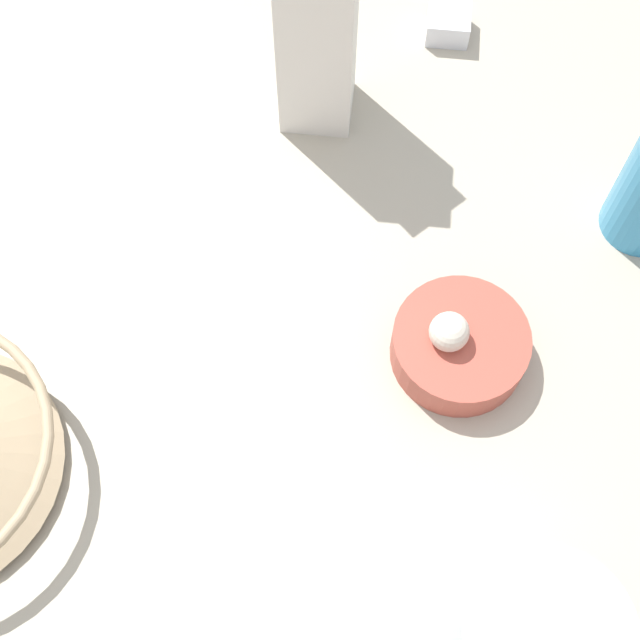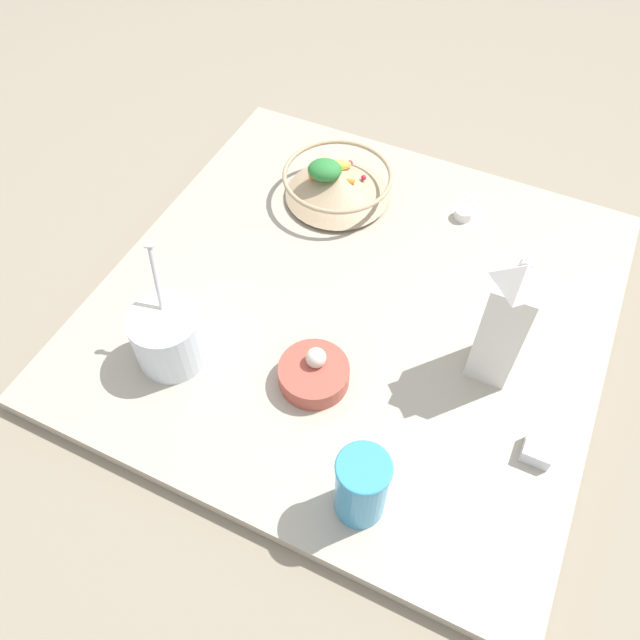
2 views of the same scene
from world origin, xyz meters
The scene contains 9 objects.
ground_plane centered at (0.00, 0.00, 0.00)m, with size 6.00×6.00×0.00m, color gray.
countertop centered at (0.00, 0.00, 0.02)m, with size 0.97×0.97×0.03m.
fruit_bowl centered at (0.16, -0.26, 0.07)m, with size 0.24×0.24×0.10m.
milk_carton centered at (-0.28, 0.04, 0.17)m, with size 0.07×0.07×0.28m.
yogurt_tub centered at (0.25, 0.27, 0.10)m, with size 0.13×0.13×0.23m.
drinking_cup centered at (-0.17, 0.38, 0.11)m, with size 0.08×0.08×0.15m.
spice_jar centered at (-0.41, 0.18, 0.04)m, with size 0.05×0.05×0.03m.
measuring_scoop centered at (-0.12, -0.32, 0.04)m, with size 0.04×0.10×0.02m.
garlic_bowl centered at (-0.01, 0.20, 0.05)m, with size 0.13×0.13×0.07m.
Camera 2 is at (-0.27, 0.73, 1.00)m, focal length 35.00 mm.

